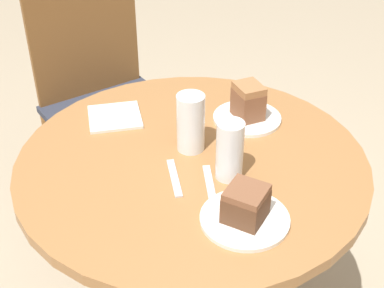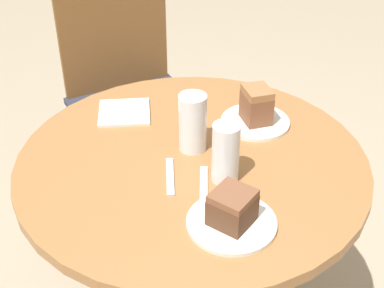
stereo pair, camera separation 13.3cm
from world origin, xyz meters
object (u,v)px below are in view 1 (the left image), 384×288
Objects in this scene: plate_far at (247,118)px; cake_slice_near at (246,204)px; plate_near at (245,219)px; chair at (106,96)px; glass_water at (191,126)px; glass_lemonade at (230,154)px; cake_slice_far at (248,101)px.

plate_far is 1.64× the size of cake_slice_near.
chair is at bearing 86.80° from plate_near.
chair is at bearing 87.41° from glass_water.
glass_lemonade is at bearing 71.56° from cake_slice_near.
cake_slice_far is at bearing 56.67° from cake_slice_near.
plate_far is at bearing 56.67° from plate_near.
cake_slice_far is (0.17, -0.75, 0.31)m from chair.
chair reaches higher than plate_far.
plate_near is 0.42m from plate_far.
cake_slice_near is 0.16m from glass_lemonade.
chair is 0.86m from glass_water.
chair is 6.58× the size of glass_lemonade.
cake_slice_near is (-0.23, -0.35, 0.04)m from plate_far.
chair reaches higher than cake_slice_far.
cake_slice_near is at bearing -108.44° from glass_lemonade.
cake_slice_far is 0.64× the size of glass_water.
cake_slice_far is 0.27m from glass_lemonade.
glass_water reaches higher than glass_lemonade.
plate_far is at bearing -84.09° from chair.
glass_lemonade is (0.05, 0.15, 0.06)m from plate_near.
glass_water is (0.03, 0.30, 0.02)m from cake_slice_near.
glass_lemonade is at bearing -132.16° from cake_slice_far.
glass_lemonade is (0.05, 0.15, 0.02)m from cake_slice_near.
glass_water is at bearing -166.04° from cake_slice_far.
glass_water is at bearing 85.20° from cake_slice_near.
cake_slice_far is at bearing 56.67° from plate_near.
glass_water is (-0.21, -0.05, 0.01)m from cake_slice_far.
cake_slice_far reaches higher than plate_far.
chair is 0.83m from cake_slice_far.
glass_lemonade is (-0.18, -0.20, 0.06)m from plate_far.
plate_far is 0.42m from cake_slice_near.
chair is at bearing 102.71° from cake_slice_far.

